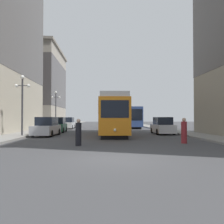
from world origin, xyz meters
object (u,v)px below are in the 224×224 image
at_px(parked_car_left_near, 68,123).
at_px(pedestrian_crossing_near, 78,133).
at_px(streetcar, 113,114).
at_px(pedestrian_crossing_far, 184,131).
at_px(lamp_post_left_near, 22,96).
at_px(lamp_post_left_far, 56,104).
at_px(parked_car_right_far, 162,126).
at_px(parked_car_left_far, 58,125).
at_px(transit_bus, 130,117).
at_px(parked_car_left_mid, 47,127).

xyz_separation_m(parked_car_left_near, pedestrian_crossing_near, (3.86, -24.35, -0.06)).
relative_size(streetcar, pedestrian_crossing_far, 7.12).
height_order(lamp_post_left_near, lamp_post_left_far, lamp_post_left_far).
height_order(pedestrian_crossing_far, lamp_post_left_far, lamp_post_left_far).
relative_size(parked_car_left_near, lamp_post_left_far, 0.84).
relative_size(parked_car_right_far, parked_car_left_far, 1.08).
xyz_separation_m(streetcar, parked_car_left_far, (-6.49, 4.88, -1.26)).
distance_m(parked_car_left_far, lamp_post_left_far, 10.00).
distance_m(streetcar, lamp_post_left_far, 16.59).
xyz_separation_m(parked_car_right_far, pedestrian_crossing_far, (-0.90, -9.70, -0.03)).
xyz_separation_m(streetcar, parked_car_right_far, (5.39, 0.98, -1.26)).
height_order(streetcar, lamp_post_left_near, lamp_post_left_near).
bearing_deg(transit_bus, streetcar, -103.91).
bearing_deg(transit_bus, parked_car_right_far, -85.55).
bearing_deg(pedestrian_crossing_near, transit_bus, 121.68).
xyz_separation_m(transit_bus, pedestrian_crossing_far, (0.85, -25.69, -1.13)).
bearing_deg(parked_car_right_far, parked_car_left_near, -47.48).
distance_m(streetcar, lamp_post_left_near, 8.95).
xyz_separation_m(pedestrian_crossing_far, lamp_post_left_near, (-12.88, 6.08, 2.94)).
height_order(parked_car_left_far, lamp_post_left_near, lamp_post_left_near).
bearing_deg(streetcar, pedestrian_crossing_near, -103.69).
height_order(parked_car_left_near, parked_car_left_mid, same).
xyz_separation_m(pedestrian_crossing_near, pedestrian_crossing_far, (7.13, 1.18, 0.03)).
distance_m(parked_car_left_near, parked_car_left_far, 9.57).
relative_size(parked_car_left_near, pedestrian_crossing_near, 2.91).
bearing_deg(parked_car_left_mid, parked_car_left_far, 92.81).
bearing_deg(transit_bus, lamp_post_left_near, -123.30).
distance_m(parked_car_right_far, lamp_post_left_near, 14.54).
bearing_deg(pedestrian_crossing_far, parked_car_left_mid, -135.75).
xyz_separation_m(transit_bus, parked_car_left_near, (-10.14, -2.52, -1.10)).
distance_m(parked_car_left_near, lamp_post_left_near, 17.44).
relative_size(parked_car_left_near, parked_car_left_far, 1.06).
height_order(parked_car_left_mid, lamp_post_left_far, lamp_post_left_far).
bearing_deg(transit_bus, parked_car_left_far, -131.73).
distance_m(parked_car_left_mid, pedestrian_crossing_far, 13.32).
relative_size(streetcar, transit_bus, 1.12).
xyz_separation_m(parked_car_left_mid, pedestrian_crossing_near, (3.86, -8.72, -0.06)).
height_order(parked_car_right_far, pedestrian_crossing_near, parked_car_right_far).
bearing_deg(lamp_post_left_near, parked_car_right_far, 14.71).
relative_size(parked_car_left_far, lamp_post_left_near, 0.84).
relative_size(streetcar, lamp_post_left_near, 2.27).
bearing_deg(streetcar, parked_car_left_far, 144.24).
xyz_separation_m(streetcar, parked_car_left_near, (-6.49, 14.45, -1.26)).
distance_m(parked_car_left_near, parked_car_left_mid, 15.63).
relative_size(parked_car_right_far, lamp_post_left_near, 0.91).
height_order(streetcar, parked_car_left_mid, streetcar).
height_order(transit_bus, lamp_post_left_far, lamp_post_left_far).
xyz_separation_m(pedestrian_crossing_near, lamp_post_left_far, (-5.76, 24.09, 3.18)).
distance_m(pedestrian_crossing_far, lamp_post_left_near, 14.55).
relative_size(streetcar, parked_car_right_far, 2.51).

